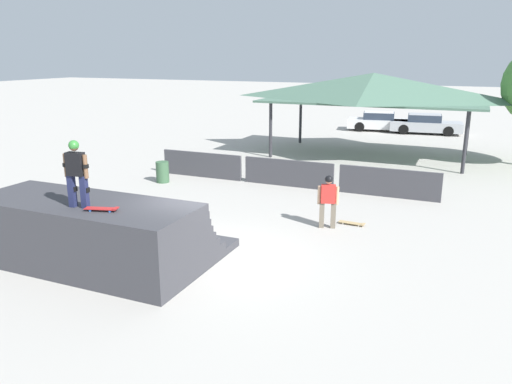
{
  "coord_description": "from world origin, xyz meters",
  "views": [
    {
      "loc": [
        5.79,
        -10.35,
        5.03
      ],
      "look_at": [
        -0.16,
        3.33,
        0.91
      ],
      "focal_mm": 35.0,
      "sensor_mm": 36.0,
      "label": 1
    }
  ],
  "objects_px": {
    "skateboard_on_deck": "(103,209)",
    "trash_bin": "(163,172)",
    "skater_on_deck": "(76,169)",
    "bystander_walking": "(328,197)",
    "parked_car_white": "(380,122)",
    "parked_car_silver": "(426,124)",
    "skateboard_on_ground": "(353,223)"
  },
  "relations": [
    {
      "from": "skater_on_deck",
      "to": "bystander_walking",
      "type": "relative_size",
      "value": 0.96
    },
    {
      "from": "skater_on_deck",
      "to": "parked_car_silver",
      "type": "distance_m",
      "value": 26.68
    },
    {
      "from": "skateboard_on_deck",
      "to": "trash_bin",
      "type": "distance_m",
      "value": 9.22
    },
    {
      "from": "parked_car_white",
      "to": "parked_car_silver",
      "type": "bearing_deg",
      "value": -10.59
    },
    {
      "from": "skateboard_on_ground",
      "to": "trash_bin",
      "type": "relative_size",
      "value": 0.97
    },
    {
      "from": "skater_on_deck",
      "to": "skateboard_on_ground",
      "type": "relative_size",
      "value": 1.88
    },
    {
      "from": "skateboard_on_deck",
      "to": "bystander_walking",
      "type": "xyz_separation_m",
      "value": [
        3.67,
        5.5,
        -0.76
      ]
    },
    {
      "from": "skateboard_on_deck",
      "to": "bystander_walking",
      "type": "relative_size",
      "value": 0.48
    },
    {
      "from": "skater_on_deck",
      "to": "trash_bin",
      "type": "height_order",
      "value": "skater_on_deck"
    },
    {
      "from": "skater_on_deck",
      "to": "skateboard_on_deck",
      "type": "height_order",
      "value": "skater_on_deck"
    },
    {
      "from": "skateboard_on_ground",
      "to": "skateboard_on_deck",
      "type": "bearing_deg",
      "value": -121.9
    },
    {
      "from": "parked_car_white",
      "to": "parked_car_silver",
      "type": "relative_size",
      "value": 0.98
    },
    {
      "from": "skateboard_on_deck",
      "to": "parked_car_silver",
      "type": "distance_m",
      "value": 26.53
    },
    {
      "from": "bystander_walking",
      "to": "trash_bin",
      "type": "xyz_separation_m",
      "value": [
        -7.66,
        2.71,
        -0.52
      ]
    },
    {
      "from": "parked_car_white",
      "to": "parked_car_silver",
      "type": "distance_m",
      "value": 2.99
    },
    {
      "from": "trash_bin",
      "to": "parked_car_silver",
      "type": "xyz_separation_m",
      "value": [
        8.52,
        17.91,
        0.18
      ]
    },
    {
      "from": "trash_bin",
      "to": "skateboard_on_deck",
      "type": "bearing_deg",
      "value": -64.1
    },
    {
      "from": "bystander_walking",
      "to": "parked_car_white",
      "type": "distance_m",
      "value": 20.84
    },
    {
      "from": "skateboard_on_deck",
      "to": "trash_bin",
      "type": "xyz_separation_m",
      "value": [
        -3.99,
        8.21,
        -1.29
      ]
    },
    {
      "from": "skateboard_on_ground",
      "to": "trash_bin",
      "type": "bearing_deg",
      "value": 169.08
    },
    {
      "from": "skateboard_on_deck",
      "to": "skateboard_on_ground",
      "type": "distance_m",
      "value": 7.61
    },
    {
      "from": "parked_car_white",
      "to": "skater_on_deck",
      "type": "bearing_deg",
      "value": -103.33
    },
    {
      "from": "parked_car_white",
      "to": "parked_car_silver",
      "type": "height_order",
      "value": "same"
    },
    {
      "from": "skater_on_deck",
      "to": "skateboard_on_ground",
      "type": "xyz_separation_m",
      "value": [
        5.01,
        6.02,
        -2.49
      ]
    },
    {
      "from": "bystander_walking",
      "to": "parked_car_silver",
      "type": "bearing_deg",
      "value": -108.7
    },
    {
      "from": "bystander_walking",
      "to": "skateboard_on_deck",
      "type": "bearing_deg",
      "value": 39.94
    },
    {
      "from": "skateboard_on_deck",
      "to": "trash_bin",
      "type": "height_order",
      "value": "skateboard_on_deck"
    },
    {
      "from": "skater_on_deck",
      "to": "parked_car_silver",
      "type": "height_order",
      "value": "skater_on_deck"
    },
    {
      "from": "trash_bin",
      "to": "skateboard_on_ground",
      "type": "bearing_deg",
      "value": -14.63
    },
    {
      "from": "skater_on_deck",
      "to": "skateboard_on_deck",
      "type": "relative_size",
      "value": 1.98
    },
    {
      "from": "trash_bin",
      "to": "parked_car_silver",
      "type": "height_order",
      "value": "parked_car_silver"
    },
    {
      "from": "trash_bin",
      "to": "parked_car_silver",
      "type": "bearing_deg",
      "value": 64.56
    }
  ]
}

